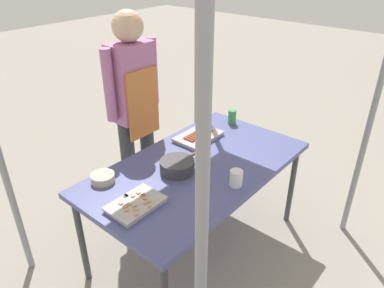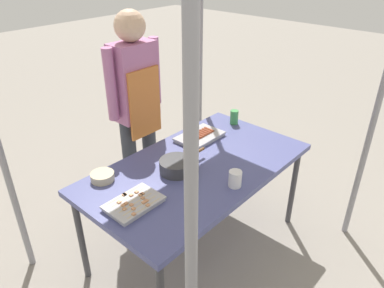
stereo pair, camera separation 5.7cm
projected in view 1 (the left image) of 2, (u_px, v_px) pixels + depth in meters
ground_plane at (197, 246)px, 2.88m from camera, size 18.00×18.00×0.00m
stall_table at (197, 172)px, 2.54m from camera, size 1.60×0.90×0.75m
tray_grilled_sausages at (198, 136)px, 2.85m from camera, size 0.37×0.24×0.05m
tray_meat_skewers at (136, 204)px, 2.11m from camera, size 0.32×0.22×0.04m
cooking_wok at (177, 165)px, 2.42m from camera, size 0.39×0.23×0.08m
condiment_bowl at (103, 178)px, 2.33m from camera, size 0.15×0.15×0.05m
drink_cup_near_edge at (232, 117)px, 3.07m from camera, size 0.07×0.07×0.12m
drink_cup_by_wok at (236, 178)px, 2.28m from camera, size 0.08×0.08×0.11m
vendor_woman at (134, 100)px, 2.87m from camera, size 0.52×0.24×1.69m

